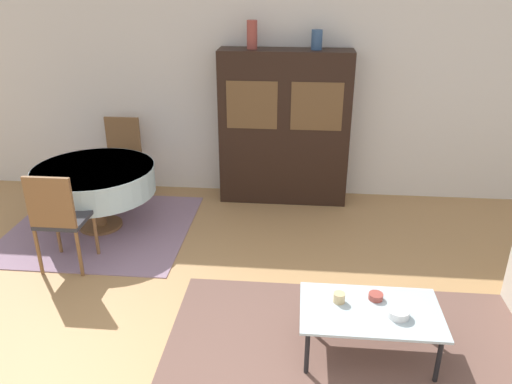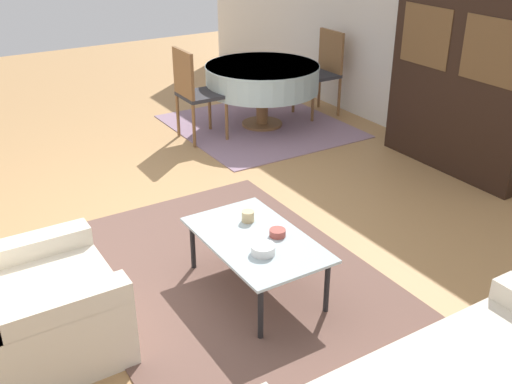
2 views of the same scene
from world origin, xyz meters
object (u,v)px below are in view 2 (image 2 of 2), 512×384
at_px(dining_table, 262,78).
at_px(bowl_small, 278,233).
at_px(display_cabinet, 466,75).
at_px(dining_chair_near, 194,89).
at_px(cup, 248,216).
at_px(dining_chair_far, 323,67).
at_px(coffee_table, 256,243).
at_px(bowl, 263,249).
at_px(armchair, 28,310).

distance_m(dining_table, bowl_small, 3.32).
xyz_separation_m(display_cabinet, dining_table, (-2.04, -1.00, -0.35)).
distance_m(dining_chair_near, bowl_small, 2.97).
distance_m(display_cabinet, dining_chair_near, 2.80).
bearing_deg(cup, dining_table, 145.88).
bearing_deg(cup, dining_chair_far, 134.45).
xyz_separation_m(dining_chair_near, cup, (2.58, -0.87, -0.14)).
height_order(coffee_table, bowl, bowl).
bearing_deg(coffee_table, dining_chair_far, 136.08).
bearing_deg(bowl, display_cabinet, 108.28).
relative_size(coffee_table, dining_chair_far, 1.03).
height_order(dining_table, dining_chair_near, dining_chair_near).
height_order(coffee_table, display_cabinet, display_cabinet).
xyz_separation_m(coffee_table, bowl, (0.19, -0.06, 0.07)).
bearing_deg(coffee_table, display_cabinet, 105.18).
bearing_deg(coffee_table, bowl_small, 69.27).
bearing_deg(bowl_small, bowl, -55.92).
bearing_deg(cup, bowl, -18.27).
bearing_deg(dining_chair_far, display_cabinet, -176.78).
distance_m(display_cabinet, dining_chair_far, 2.08).
height_order(dining_table, dining_chair_far, dining_chair_far).
height_order(coffee_table, dining_chair_far, dining_chair_far).
bearing_deg(bowl_small, dining_table, 149.49).
xyz_separation_m(dining_table, bowl, (2.99, -1.88, -0.14)).
bearing_deg(bowl_small, display_cabinet, 106.94).
bearing_deg(dining_table, bowl_small, -30.51).
bearing_deg(bowl_small, coffee_table, -110.73).
distance_m(bowl, bowl_small, 0.24).
distance_m(dining_table, dining_chair_far, 0.88).
relative_size(armchair, dining_chair_far, 0.88).
relative_size(armchair, dining_chair_near, 0.88).
xyz_separation_m(armchair, bowl_small, (0.20, 1.60, 0.13)).
relative_size(coffee_table, dining_table, 0.79).
height_order(dining_table, bowl_small, dining_table).
height_order(dining_chair_near, dining_chair_far, same).
relative_size(bowl, bowl_small, 1.43).
bearing_deg(dining_table, coffee_table, -32.98).
height_order(display_cabinet, dining_chair_far, display_cabinet).
relative_size(dining_chair_far, cup, 11.43).
bearing_deg(bowl, cup, 161.73).
bearing_deg(bowl, dining_chair_near, 161.49).
bearing_deg(dining_table, dining_chair_far, 90.00).
bearing_deg(dining_chair_near, cup, -18.55).
bearing_deg(dining_table, cup, -34.12).
relative_size(coffee_table, bowl_small, 9.43).
bearing_deg(dining_chair_far, armchair, 122.58).
height_order(dining_table, bowl, dining_table).
xyz_separation_m(display_cabinet, dining_chair_near, (-2.04, -1.88, -0.35)).
relative_size(coffee_table, dining_chair_near, 1.03).
height_order(display_cabinet, cup, display_cabinet).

